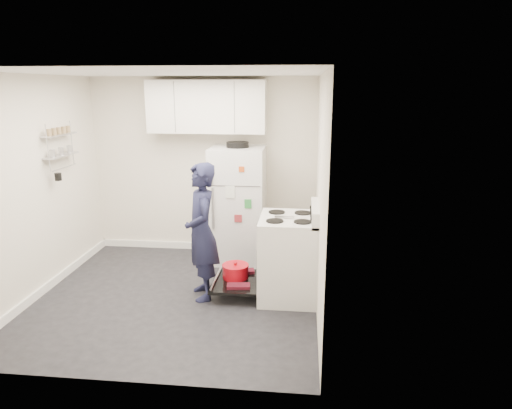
# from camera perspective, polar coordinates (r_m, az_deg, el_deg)

# --- Properties ---
(room) EXTENTS (3.21, 3.21, 2.51)m
(room) POSITION_cam_1_polar(r_m,az_deg,el_deg) (5.12, -10.57, 1.24)
(room) COLOR black
(room) RESTS_ON ground
(electric_range) EXTENTS (0.66, 0.76, 1.10)m
(electric_range) POSITION_cam_1_polar(r_m,az_deg,el_deg) (5.25, 3.95, -6.67)
(electric_range) COLOR silver
(electric_range) RESTS_ON ground
(open_oven_door) EXTENTS (0.55, 0.70, 0.24)m
(open_oven_door) POSITION_cam_1_polar(r_m,az_deg,el_deg) (5.44, -2.49, -8.94)
(open_oven_door) COLOR black
(open_oven_door) RESTS_ON ground
(refrigerator) EXTENTS (0.72, 0.74, 1.65)m
(refrigerator) POSITION_cam_1_polar(r_m,az_deg,el_deg) (6.26, -2.24, 0.02)
(refrigerator) COLOR silver
(refrigerator) RESTS_ON ground
(upper_cabinets) EXTENTS (1.60, 0.33, 0.70)m
(upper_cabinets) POSITION_cam_1_polar(r_m,az_deg,el_deg) (6.32, -6.16, 12.07)
(upper_cabinets) COLOR silver
(upper_cabinets) RESTS_ON room
(wall_shelf_rack) EXTENTS (0.14, 0.60, 0.61)m
(wall_shelf_rack) POSITION_cam_1_polar(r_m,az_deg,el_deg) (6.04, -23.30, 6.83)
(wall_shelf_rack) COLOR #B2B2B7
(wall_shelf_rack) RESTS_ON room
(person) EXTENTS (0.56, 0.67, 1.56)m
(person) POSITION_cam_1_polar(r_m,az_deg,el_deg) (5.16, -6.82, -3.42)
(person) COLOR #171934
(person) RESTS_ON ground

